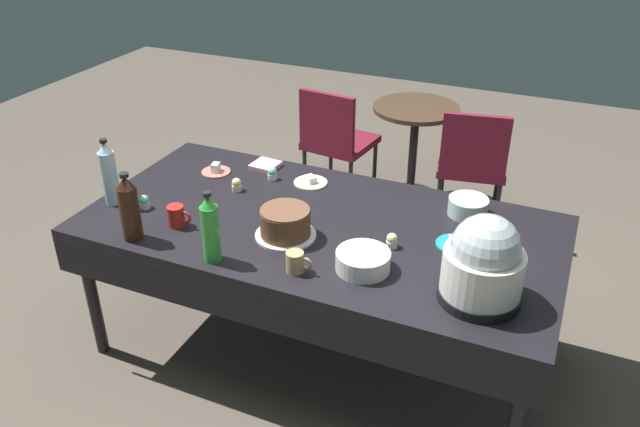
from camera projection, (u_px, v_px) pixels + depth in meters
name	position (u px, v px, depth m)	size (l,w,h in m)	color
ground	(320.00, 347.00, 3.34)	(9.00, 9.00, 0.00)	brown
potluck_table	(320.00, 234.00, 3.00)	(2.20, 1.10, 0.75)	black
frosted_layer_cake	(285.00, 223.00, 2.83)	(0.27, 0.27, 0.14)	silver
slow_cooker	(483.00, 263.00, 2.38)	(0.32, 0.32, 0.36)	black
glass_salad_bowl	(468.00, 207.00, 3.02)	(0.19, 0.19, 0.08)	#B2C6BC
ceramic_snack_bowl	(363.00, 261.00, 2.62)	(0.23, 0.23, 0.08)	silver
dessert_plate_teal	(456.00, 243.00, 2.79)	(0.17, 0.17, 0.04)	teal
dessert_plate_coral	(216.00, 170.00, 3.43)	(0.16, 0.16, 0.05)	#E07266
dessert_plate_cream	(311.00, 182.00, 3.32)	(0.18, 0.18, 0.04)	beige
cupcake_lemon	(392.00, 241.00, 2.77)	(0.05, 0.05, 0.07)	beige
cupcake_rose	(237.00, 185.00, 3.24)	(0.05, 0.05, 0.07)	beige
cupcake_berry	(272.00, 174.00, 3.35)	(0.05, 0.05, 0.07)	beige
cupcake_mint	(144.00, 202.00, 3.08)	(0.05, 0.05, 0.07)	beige
soda_bottle_water	(109.00, 174.00, 3.06)	(0.08, 0.08, 0.34)	silver
soda_bottle_lime_soda	(210.00, 229.00, 2.63)	(0.08, 0.08, 0.32)	green
soda_bottle_cola	(129.00, 209.00, 2.78)	(0.09, 0.09, 0.32)	#33190F
coffee_mug_red	(177.00, 216.00, 2.92)	(0.12, 0.08, 0.10)	#B2231E
coffee_mug_tan	(296.00, 262.00, 2.60)	(0.12, 0.07, 0.09)	tan
paper_napkin_stack	(266.00, 165.00, 3.48)	(0.14, 0.14, 0.02)	pink
maroon_chair_left	(336.00, 137.00, 4.53)	(0.49, 0.49, 0.85)	maroon
maroon_chair_right	(473.00, 160.00, 4.19)	(0.51, 0.51, 0.85)	maroon
round_cafe_table	(414.00, 136.00, 4.52)	(0.60, 0.60, 0.72)	#473323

